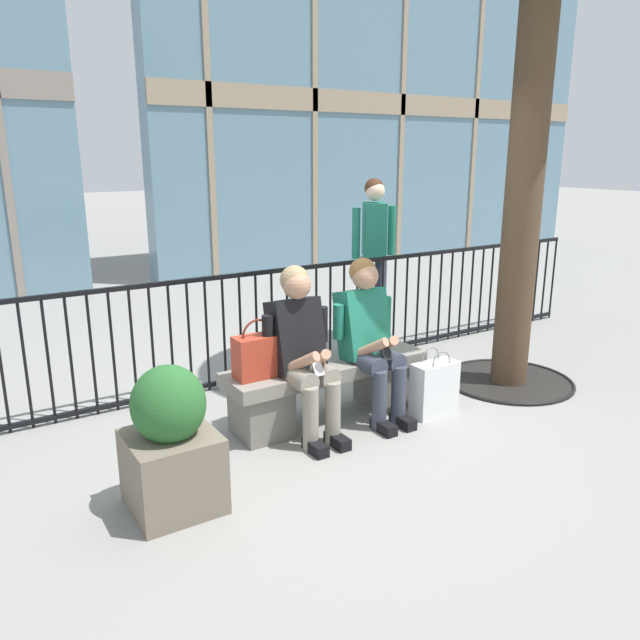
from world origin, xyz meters
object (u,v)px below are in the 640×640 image
at_px(stone_bench, 327,384).
at_px(bystander_at_railing, 374,247).
at_px(seated_person_companion, 369,334).
at_px(handbag_on_bench, 258,355).
at_px(shopping_bag, 434,388).
at_px(planter, 171,444).
at_px(seated_person_with_phone, 302,347).

relative_size(stone_bench, bystander_at_railing, 0.94).
distance_m(seated_person_companion, handbag_on_bench, 0.88).
relative_size(handbag_on_bench, bystander_at_railing, 0.24).
xyz_separation_m(shopping_bag, bystander_at_railing, (0.83, 1.88, 0.79)).
bearing_deg(stone_bench, bystander_at_railing, 43.62).
xyz_separation_m(shopping_bag, planter, (-2.14, -0.17, 0.18)).
bearing_deg(seated_person_with_phone, seated_person_companion, 0.00).
relative_size(stone_bench, handbag_on_bench, 3.83).
bearing_deg(planter, bystander_at_railing, 34.63).
xyz_separation_m(stone_bench, planter, (-1.41, -0.56, 0.12)).
bearing_deg(shopping_bag, handbag_on_bench, 163.79).
bearing_deg(planter, handbag_on_bench, 33.73).
bearing_deg(bystander_at_railing, seated_person_with_phone, -138.91).
bearing_deg(planter, seated_person_with_phone, 21.26).
bearing_deg(seated_person_with_phone, bystander_at_railing, 41.09).
bearing_deg(seated_person_companion, handbag_on_bench, 172.25).
height_order(handbag_on_bench, planter, handbag_on_bench).
xyz_separation_m(seated_person_with_phone, seated_person_companion, (0.58, 0.00, 0.00)).
distance_m(seated_person_companion, planter, 1.77).
height_order(stone_bench, seated_person_with_phone, seated_person_with_phone).
height_order(handbag_on_bench, shopping_bag, handbag_on_bench).
bearing_deg(bystander_at_railing, planter, -145.37).
height_order(shopping_bag, bystander_at_railing, bystander_at_railing).
bearing_deg(planter, shopping_bag, 4.60).
height_order(stone_bench, planter, planter).
distance_m(stone_bench, handbag_on_bench, 0.67).
distance_m(seated_person_with_phone, planter, 1.22).
xyz_separation_m(handbag_on_bench, bystander_at_railing, (2.14, 1.50, 0.39)).
relative_size(shopping_bag, planter, 0.62).
height_order(shopping_bag, planter, planter).
height_order(seated_person_with_phone, seated_person_companion, same).
height_order(seated_person_companion, handbag_on_bench, seated_person_companion).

